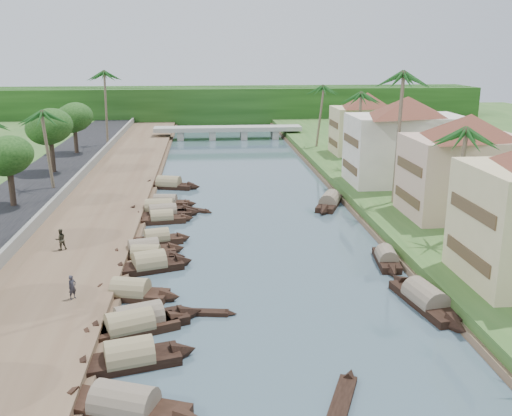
{
  "coord_description": "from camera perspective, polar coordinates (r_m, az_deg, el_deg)",
  "views": [
    {
      "loc": [
        -4.67,
        -36.85,
        16.67
      ],
      "look_at": [
        0.16,
        15.4,
        2.0
      ],
      "focal_mm": 40.0,
      "sensor_mm": 36.0,
      "label": 1
    }
  ],
  "objects": [
    {
      "name": "building_mid",
      "position": [
        57.49,
        20.28,
        4.09
      ],
      "size": [
        14.11,
        14.11,
        9.7
      ],
      "color": "tan",
      "rests_on": "right_bank"
    },
    {
      "name": "sampan_6",
      "position": [
        48.48,
        -11.15,
        -4.28
      ],
      "size": [
        7.31,
        3.42,
        2.14
      ],
      "rotation": [
        0.0,
        0.0,
        0.26
      ],
      "color": "black",
      "rests_on": "ground"
    },
    {
      "name": "sampan_4",
      "position": [
        40.78,
        -12.43,
        -8.27
      ],
      "size": [
        7.45,
        3.33,
        2.09
      ],
      "rotation": [
        0.0,
        0.0,
        -0.25
      ],
      "color": "black",
      "rests_on": "ground"
    },
    {
      "name": "palm_7",
      "position": [
        93.81,
        6.35,
        11.83
      ],
      "size": [
        3.2,
        3.2,
        11.19
      ],
      "color": "brown",
      "rests_on": "ground"
    },
    {
      "name": "sampan_3",
      "position": [
        36.66,
        -11.57,
        -11.04
      ],
      "size": [
        8.47,
        4.44,
        2.25
      ],
      "rotation": [
        0.0,
        0.0,
        0.34
      ],
      "color": "black",
      "rests_on": "ground"
    },
    {
      "name": "person_far",
      "position": [
        49.23,
        -18.95,
        -2.98
      ],
      "size": [
        1.07,
        0.99,
        1.77
      ],
      "primitive_type": "imported",
      "rotation": [
        0.0,
        0.0,
        3.61
      ],
      "color": "#323023",
      "rests_on": "left_bank"
    },
    {
      "name": "ground",
      "position": [
        40.71,
        1.79,
        -8.56
      ],
      "size": [
        220.0,
        220.0,
        0.0
      ],
      "primitive_type": "plane",
      "color": "#3E535D",
      "rests_on": "ground"
    },
    {
      "name": "sampan_13",
      "position": [
        71.55,
        -8.7,
        2.31
      ],
      "size": [
        8.43,
        3.99,
        2.26
      ],
      "rotation": [
        0.0,
        0.0,
        -0.29
      ],
      "color": "black",
      "rests_on": "ground"
    },
    {
      "name": "left_bank",
      "position": [
        60.21,
        -15.92,
        -0.67
      ],
      "size": [
        10.0,
        180.0,
        0.8
      ],
      "primitive_type": "cube",
      "color": "brown",
      "rests_on": "ground"
    },
    {
      "name": "sampan_12",
      "position": [
        63.5,
        -9.04,
        0.58
      ],
      "size": [
        7.25,
        2.46,
        1.76
      ],
      "rotation": [
        0.0,
        0.0,
        -0.17
      ],
      "color": "black",
      "rests_on": "ground"
    },
    {
      "name": "tree_5",
      "position": [
        90.74,
        -17.75,
        8.54
      ],
      "size": [
        5.03,
        5.03,
        7.4
      ],
      "color": "#3E2F23",
      "rests_on": "ground"
    },
    {
      "name": "sampan_0",
      "position": [
        29.08,
        -13.01,
        -18.82
      ],
      "size": [
        8.72,
        4.72,
        2.27
      ],
      "rotation": [
        0.0,
        0.0,
        -0.36
      ],
      "color": "black",
      "rests_on": "ground"
    },
    {
      "name": "sampan_15",
      "position": [
        47.17,
        12.93,
        -4.97
      ],
      "size": [
        2.2,
        6.89,
        1.87
      ],
      "rotation": [
        0.0,
        0.0,
        1.45
      ],
      "color": "black",
      "rests_on": "ground"
    },
    {
      "name": "sampan_10",
      "position": [
        57.33,
        -9.39,
        -1.08
      ],
      "size": [
        6.62,
        2.16,
        1.85
      ],
      "rotation": [
        0.0,
        0.0,
        0.12
      ],
      "color": "black",
      "rests_on": "ground"
    },
    {
      "name": "canoe_2",
      "position": [
        61.3,
        -6.37,
        -0.16
      ],
      "size": [
        4.68,
        3.45,
        0.74
      ],
      "rotation": [
        0.0,
        0.0,
        -0.59
      ],
      "color": "black",
      "rests_on": "ground"
    },
    {
      "name": "sampan_7",
      "position": [
        47.47,
        -10.96,
        -4.72
      ],
      "size": [
        6.76,
        1.91,
        1.83
      ],
      "rotation": [
        0.0,
        0.0,
        -0.08
      ],
      "color": "black",
      "rests_on": "ground"
    },
    {
      "name": "sampan_1",
      "position": [
        32.8,
        -12.52,
        -14.49
      ],
      "size": [
        7.84,
        3.57,
        2.27
      ],
      "rotation": [
        0.0,
        0.0,
        0.25
      ],
      "color": "black",
      "rests_on": "ground"
    },
    {
      "name": "retaining_wall",
      "position": [
        60.89,
        -19.87,
        0.1
      ],
      "size": [
        0.4,
        180.0,
        1.1
      ],
      "primitive_type": "cube",
      "color": "slate",
      "rests_on": "left_bank"
    },
    {
      "name": "sampan_11",
      "position": [
        60.47,
        -9.65,
        -0.2
      ],
      "size": [
        8.4,
        2.17,
        2.39
      ],
      "rotation": [
        0.0,
        0.0,
        0.01
      ],
      "color": "black",
      "rests_on": "ground"
    },
    {
      "name": "tree_4",
      "position": [
        77.12,
        -19.93,
        7.58
      ],
      "size": [
        5.16,
        5.16,
        7.93
      ],
      "color": "#3E2F23",
      "rests_on": "ground"
    },
    {
      "name": "road",
      "position": [
        62.29,
        -23.64,
        -0.58
      ],
      "size": [
        8.0,
        180.0,
        1.4
      ],
      "primitive_type": "cube",
      "color": "black",
      "rests_on": "ground"
    },
    {
      "name": "palm_8",
      "position": [
        97.09,
        -15.04,
        12.81
      ],
      "size": [
        3.2,
        3.2,
        13.25
      ],
      "color": "brown",
      "rests_on": "ground"
    },
    {
      "name": "tree_6",
      "position": [
        73.77,
        17.77,
        6.36
      ],
      "size": [
        4.01,
        4.01,
        6.28
      ],
      "color": "#3E2F23",
      "rests_on": "ground"
    },
    {
      "name": "palm_1",
      "position": [
        48.83,
        19.98,
        7.06
      ],
      "size": [
        3.2,
        3.2,
        10.75
      ],
      "color": "brown",
      "rests_on": "ground"
    },
    {
      "name": "palm_6",
      "position": [
        67.73,
        -20.33,
        8.8
      ],
      "size": [
        3.2,
        3.2,
        10.1
      ],
      "color": "brown",
      "rests_on": "ground"
    },
    {
      "name": "sampan_2",
      "position": [
        36.07,
        -12.49,
        -11.57
      ],
      "size": [
        8.21,
        4.49,
        2.16
      ],
      "rotation": [
        0.0,
        0.0,
        0.37
      ],
      "color": "black",
      "rests_on": "ground"
    },
    {
      "name": "treeline",
      "position": [
        137.51,
        -3.37,
        10.31
      ],
      "size": [
        120.0,
        14.0,
        8.0
      ],
      "color": "black",
      "rests_on": "ground"
    },
    {
      "name": "tree_3",
      "position": [
        61.68,
        -23.54,
        4.71
      ],
      "size": [
        4.46,
        4.46,
        6.9
      ],
      "color": "#3E2F23",
      "rests_on": "ground"
    },
    {
      "name": "sampan_16",
      "position": [
        63.21,
        7.37,
        0.59
      ],
      "size": [
        5.16,
        9.16,
        2.24
      ],
      "rotation": [
        0.0,
        0.0,
        1.17
      ],
      "color": "black",
      "rests_on": "ground"
    },
    {
      "name": "canoe_1",
      "position": [
        37.85,
        -5.15,
        -10.41
      ],
      "size": [
        4.35,
        1.34,
        0.69
      ],
      "rotation": [
        0.0,
        0.0,
        -0.15
      ],
      "color": "black",
      "rests_on": "ground"
    },
    {
      "name": "person_near",
      "position": [
        39.58,
        -17.9,
        -7.54
      ],
      "size": [
        0.68,
        0.71,
        1.63
      ],
      "primitive_type": "imported",
      "rotation": [
        0.0,
        0.0,
        0.88
      ],
      "color": "#2A2932",
      "rests_on": "left_bank"
    },
    {
      "name": "palm_2",
      "position": [
        59.54,
        14.37,
        12.56
      ],
      "size": [
        3.2,
        3.2,
        14.7
      ],
      "color": "brown",
      "rests_on": "ground"
    },
    {
      "name": "right_bank",
      "position": [
        63.64,
        16.75,
        0.32
      ],
      "size": [
        16.0,
        180.0,
        1.2
      ],
      "primitive_type": "cube",
      "color": "#2C5220",
      "rests_on": "ground"
    },
    {
      "name": "palm_3",
      "position": [
        77.48,
        10.4,
        11.02
      ],
      "size": [
        3.2,
        3.2,
        11.37
      ],
      "color": "brown",
      "rests_on": "ground"
    },
    {
      "name": "bridge",
      "position": [
        109.97,
        -2.82,
        7.79
      ],
      "size": [
        28.0,
        4.0,
        2.4
      ],
      "color": "#97978E",
      "rests_on": "ground"
    },
    {
      "name": "building_distant",
      "position": [
        89.01,
        10.96,
        8.38
      ],
      "size": [
        12.62,
        12.62,
        9.2
      ],
      "color": "beige",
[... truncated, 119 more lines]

